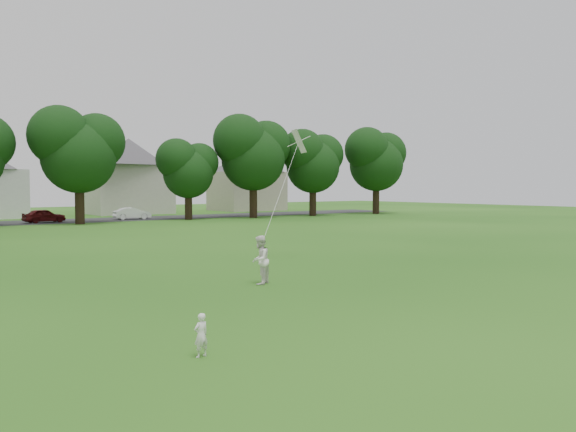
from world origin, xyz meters
TOP-DOWN VIEW (x-y plane):
  - ground at (0.00, 0.00)m, footprint 160.00×160.00m
  - toddler at (-3.22, -1.46)m, footprint 0.32×0.24m
  - older_boy at (1.94, 4.26)m, footprint 0.96×0.92m
  - kite at (4.36, 6.35)m, footprint 2.83×2.67m
  - tree_row at (4.69, 36.74)m, footprint 81.34×8.62m

SIDE VIEW (x-z plane):
  - ground at x=0.00m, z-range 0.00..0.00m
  - toddler at x=-3.22m, z-range 0.00..0.81m
  - older_boy at x=1.94m, z-range 0.00..1.56m
  - kite at x=4.36m, z-range -0.66..6.83m
  - tree_row at x=4.69m, z-range 1.05..11.57m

